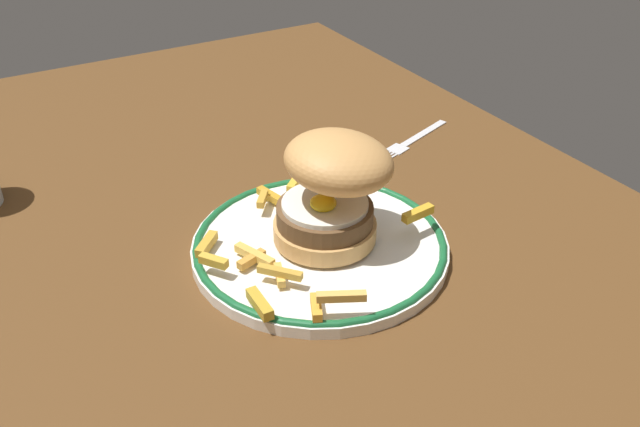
% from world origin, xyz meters
% --- Properties ---
extents(ground_plane, '(1.42, 0.80, 0.04)m').
position_xyz_m(ground_plane, '(0.00, 0.00, -0.02)').
color(ground_plane, '#573619').
extents(dinner_plate, '(0.26, 0.26, 0.02)m').
position_xyz_m(dinner_plate, '(-0.05, 0.02, 0.01)').
color(dinner_plate, white).
rests_on(dinner_plate, ground_plane).
extents(burger, '(0.12, 0.13, 0.12)m').
position_xyz_m(burger, '(-0.05, 0.04, 0.07)').
color(burger, tan).
rests_on(burger, dinner_plate).
extents(fries_pile, '(0.24, 0.23, 0.03)m').
position_xyz_m(fries_pile, '(-0.06, -0.00, 0.02)').
color(fries_pile, gold).
rests_on(fries_pile, dinner_plate).
extents(fork, '(0.06, 0.14, 0.00)m').
position_xyz_m(fork, '(-0.20, 0.25, 0.00)').
color(fork, silver).
rests_on(fork, ground_plane).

